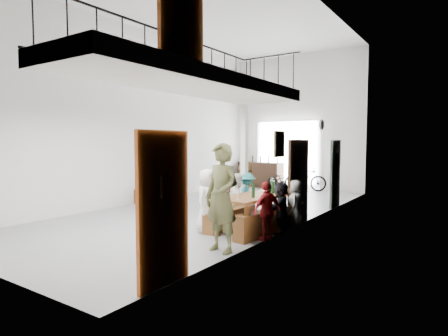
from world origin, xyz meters
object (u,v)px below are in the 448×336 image
Objects in this scene: side_bench at (157,194)px; bicycle_near at (284,180)px; tasting_table at (257,198)px; oak_barrel at (246,176)px; bench_inner at (231,218)px; host_standing at (222,198)px; serving_counter at (260,175)px.

bicycle_near is at bearing 63.76° from side_bench.
tasting_table is 8.07m from oak_barrel.
side_bench is at bearing 157.58° from bicycle_near.
bench_inner is (-0.64, -0.05, -0.50)m from tasting_table.
tasting_table is 1.37× the size of side_bench.
oak_barrel is (-3.67, 6.87, 0.26)m from bench_inner.
bicycle_near is (-1.70, 6.57, 0.20)m from bench_inner.
bench_inner is 6.79m from bicycle_near.
host_standing is (4.96, -3.50, 0.74)m from side_bench.
side_bench is at bearing 155.58° from bench_inner.
host_standing reaches higher than serving_counter.
serving_counter is (0.58, 0.25, 0.07)m from oak_barrel.
oak_barrel is 0.64m from serving_counter.
serving_counter reaches higher than tasting_table.
bench_inner is 7.79m from oak_barrel.
side_bench is 0.83× the size of host_standing.
bicycle_near is (1.96, -0.29, -0.06)m from oak_barrel.
bicycle_near is (-2.61, 8.28, -0.55)m from host_standing.
oak_barrel reaches higher than tasting_table.
host_standing reaches higher than bench_inner.
bicycle_near reaches higher than tasting_table.
serving_counter is 1.05× the size of host_standing.
bicycle_near is at bearing -8.46° from oak_barrel.
bench_inner is at bearing -60.78° from serving_counter.
bicycle_near is at bearing 113.79° from tasting_table.
host_standing is (3.99, -8.82, 0.43)m from serving_counter.
side_bench is at bearing -94.59° from serving_counter.
serving_counter reaches higher than bench_inner.
oak_barrel is 9.73m from host_standing.
bench_inner is 4.44m from side_bench.
side_bench is (-4.06, 1.80, 0.02)m from bench_inner.
tasting_table reaches higher than side_bench.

